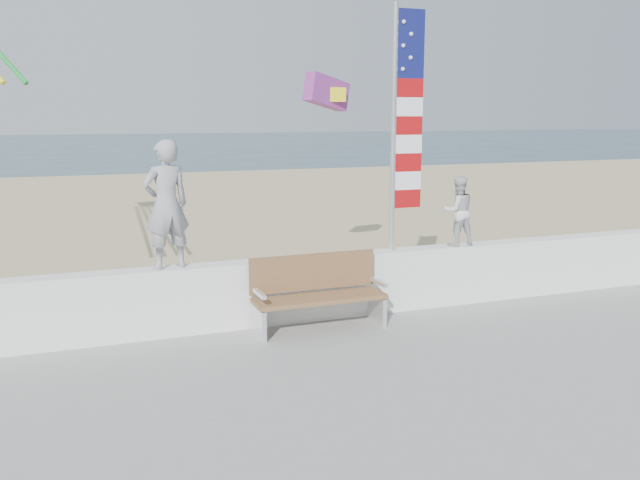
{
  "coord_description": "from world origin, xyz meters",
  "views": [
    {
      "loc": [
        -3.07,
        -6.75,
        3.04
      ],
      "look_at": [
        0.2,
        1.8,
        1.35
      ],
      "focal_mm": 38.0,
      "sensor_mm": 36.0,
      "label": 1
    }
  ],
  "objects_px": {
    "adult": "(166,205)",
    "bench": "(317,292)",
    "flag": "(402,119)",
    "child": "(458,211)"
  },
  "relations": [
    {
      "from": "adult",
      "to": "bench",
      "type": "bearing_deg",
      "value": 152.69
    },
    {
      "from": "adult",
      "to": "bench",
      "type": "relative_size",
      "value": 0.92
    },
    {
      "from": "adult",
      "to": "child",
      "type": "xyz_separation_m",
      "value": [
        4.35,
        0.0,
        -0.3
      ]
    },
    {
      "from": "child",
      "to": "adult",
      "type": "bearing_deg",
      "value": 4.28
    },
    {
      "from": "adult",
      "to": "child",
      "type": "height_order",
      "value": "adult"
    },
    {
      "from": "adult",
      "to": "flag",
      "type": "relative_size",
      "value": 0.48
    },
    {
      "from": "flag",
      "to": "bench",
      "type": "bearing_deg",
      "value": -162.73
    },
    {
      "from": "child",
      "to": "flag",
      "type": "distance_m",
      "value": 1.7
    },
    {
      "from": "bench",
      "to": "child",
      "type": "bearing_deg",
      "value": 10.51
    },
    {
      "from": "adult",
      "to": "bench",
      "type": "xyz_separation_m",
      "value": [
        1.9,
        -0.45,
        -1.22
      ]
    }
  ]
}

